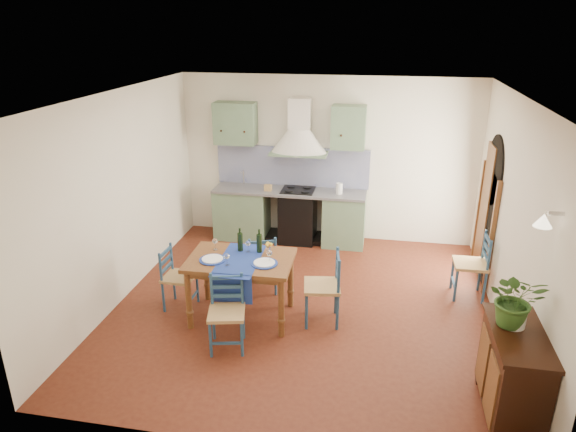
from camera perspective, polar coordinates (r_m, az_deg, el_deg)
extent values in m
plane|color=#46190F|center=(7.05, 1.75, -9.99)|extent=(5.00, 5.00, 0.00)
cube|color=silver|center=(8.82, 4.39, 6.27)|extent=(5.00, 0.04, 2.80)
cube|color=slate|center=(9.08, -5.13, 0.33)|extent=(0.90, 0.60, 0.88)
cube|color=slate|center=(8.79, 6.26, -0.43)|extent=(0.70, 0.60, 0.88)
cube|color=black|center=(8.87, 1.11, -0.08)|extent=(0.60, 0.58, 0.88)
cube|color=slate|center=(8.74, 0.16, 2.80)|extent=(2.60, 0.64, 0.04)
cube|color=silver|center=(8.93, -5.22, 3.06)|extent=(0.45, 0.40, 0.03)
cylinder|color=silver|center=(9.05, -4.95, 4.34)|extent=(0.02, 0.02, 0.26)
cube|color=black|center=(8.71, 1.13, 2.89)|extent=(0.55, 0.48, 0.02)
cube|color=black|center=(9.09, 0.21, -2.26)|extent=(2.60, 0.50, 0.08)
cube|color=navy|center=(8.90, 0.48, 5.54)|extent=(2.65, 0.05, 0.68)
cube|color=slate|center=(8.81, -5.87, 10.21)|extent=(0.70, 0.34, 0.70)
cube|color=slate|center=(8.48, 6.75, 9.76)|extent=(0.55, 0.34, 0.70)
cone|color=beige|center=(8.55, 1.23, 8.28)|extent=(0.96, 0.96, 0.40)
cube|color=beige|center=(8.55, 1.36, 11.35)|extent=(0.36, 0.30, 0.50)
cube|color=silver|center=(6.58, 23.94, -0.70)|extent=(0.04, 5.00, 2.80)
cube|color=black|center=(8.05, 21.20, -0.88)|extent=(0.03, 1.00, 1.65)
cylinder|color=black|center=(7.81, 21.99, 4.75)|extent=(0.03, 1.00, 1.00)
cube|color=brown|center=(7.56, 21.67, -2.37)|extent=(0.06, 0.06, 1.65)
cube|color=brown|center=(8.55, 20.45, 0.45)|extent=(0.06, 0.06, 1.65)
cube|color=brown|center=(8.20, 20.99, 0.69)|extent=(0.04, 0.55, 1.96)
cylinder|color=silver|center=(5.04, 27.72, 0.24)|extent=(0.15, 0.04, 0.04)
cone|color=#FFEDC6|center=(5.04, 26.51, -0.43)|extent=(0.16, 0.16, 0.12)
cube|color=silver|center=(7.23, -18.10, 1.96)|extent=(0.04, 5.00, 2.80)
cube|color=silver|center=(6.10, 2.05, 13.21)|extent=(5.00, 5.00, 0.01)
cube|color=brown|center=(6.48, -5.30, -4.95)|extent=(1.33, 0.91, 0.05)
cube|color=brown|center=(6.50, -5.28, -5.47)|extent=(1.20, 0.77, 0.08)
cylinder|color=brown|center=(6.53, -10.97, -9.18)|extent=(0.08, 0.08, 0.78)
cylinder|color=brown|center=(7.12, -9.03, -6.34)|extent=(0.08, 0.08, 0.78)
cylinder|color=brown|center=(6.25, -0.75, -10.20)|extent=(0.08, 0.08, 0.78)
cylinder|color=brown|center=(6.87, 0.29, -7.13)|extent=(0.08, 0.08, 0.78)
cube|color=navy|center=(6.42, -5.43, -4.93)|extent=(0.52, 1.00, 0.01)
cube|color=navy|center=(6.16, -6.27, -8.04)|extent=(0.49, 0.03, 0.38)
cylinder|color=navy|center=(6.45, -8.39, -4.82)|extent=(0.33, 0.33, 0.01)
cylinder|color=white|center=(6.45, -8.39, -4.74)|extent=(0.26, 0.26, 0.01)
cylinder|color=navy|center=(6.29, -2.65, -5.28)|extent=(0.33, 0.33, 0.01)
cylinder|color=white|center=(6.29, -2.65, -5.20)|extent=(0.26, 0.26, 0.01)
cylinder|color=black|center=(6.60, -5.35, -2.65)|extent=(0.07, 0.07, 0.32)
cylinder|color=black|center=(6.55, -3.21, -2.80)|extent=(0.07, 0.07, 0.32)
cylinder|color=white|center=(6.52, -2.17, -3.88)|extent=(0.05, 0.05, 0.10)
sphere|color=gold|center=(6.48, -2.18, -3.15)|extent=(0.10, 0.10, 0.10)
cylinder|color=navy|center=(6.06, -8.61, -13.46)|extent=(0.04, 0.04, 0.46)
cylinder|color=navy|center=(6.24, -8.38, -9.96)|extent=(0.04, 0.04, 0.89)
cylinder|color=navy|center=(6.03, -5.15, -13.48)|extent=(0.04, 0.04, 0.46)
cylinder|color=navy|center=(6.21, -5.06, -9.96)|extent=(0.04, 0.04, 0.89)
cube|color=tan|center=(6.06, -6.85, -10.63)|extent=(0.50, 0.50, 0.04)
cube|color=navy|center=(6.15, -6.78, -8.78)|extent=(0.37, 0.11, 0.04)
cube|color=navy|center=(6.09, -6.83, -7.81)|extent=(0.37, 0.11, 0.04)
cube|color=navy|center=(6.03, -6.88, -6.82)|extent=(0.37, 0.11, 0.04)
cube|color=navy|center=(6.07, -6.86, -13.86)|extent=(0.35, 0.11, 0.02)
cylinder|color=navy|center=(7.52, -1.78, -5.94)|extent=(0.04, 0.04, 0.45)
cylinder|color=navy|center=(7.11, -1.40, -5.66)|extent=(0.04, 0.04, 0.88)
cylinder|color=navy|center=(7.49, -4.47, -6.13)|extent=(0.04, 0.04, 0.45)
cylinder|color=navy|center=(7.07, -4.24, -5.86)|extent=(0.04, 0.04, 0.88)
cube|color=tan|center=(7.24, -2.99, -4.97)|extent=(0.53, 0.53, 0.04)
cube|color=navy|center=(7.03, -2.84, -4.69)|extent=(0.36, 0.15, 0.04)
cube|color=navy|center=(6.98, -2.85, -3.82)|extent=(0.36, 0.15, 0.04)
cube|color=navy|center=(6.93, -2.87, -2.94)|extent=(0.36, 0.15, 0.04)
cube|color=navy|center=(7.52, -3.11, -6.37)|extent=(0.34, 0.15, 0.02)
cylinder|color=navy|center=(6.89, -11.09, -9.15)|extent=(0.03, 0.03, 0.44)
cylinder|color=navy|center=(6.92, -13.83, -7.27)|extent=(0.03, 0.03, 0.85)
cylinder|color=navy|center=(7.16, -10.04, -7.84)|extent=(0.03, 0.03, 0.44)
cylinder|color=navy|center=(7.19, -12.68, -6.04)|extent=(0.03, 0.03, 0.85)
cube|color=tan|center=(6.98, -11.98, -6.64)|extent=(0.41, 0.41, 0.04)
cube|color=navy|center=(6.99, -13.34, -5.61)|extent=(0.03, 0.36, 0.04)
cube|color=navy|center=(6.94, -13.41, -4.77)|extent=(0.03, 0.36, 0.04)
cube|color=navy|center=(6.89, -13.49, -3.92)|extent=(0.03, 0.36, 0.04)
cube|color=navy|center=(7.04, -10.53, -8.82)|extent=(0.04, 0.34, 0.02)
cylinder|color=navy|center=(6.79, 2.07, -8.91)|extent=(0.04, 0.04, 0.49)
cylinder|color=navy|center=(6.69, 5.40, -7.20)|extent=(0.04, 0.04, 0.96)
cylinder|color=navy|center=(6.46, 2.06, -10.60)|extent=(0.04, 0.04, 0.49)
cylinder|color=navy|center=(6.36, 5.58, -8.83)|extent=(0.04, 0.04, 0.96)
cube|color=tan|center=(6.50, 3.80, -7.78)|extent=(0.51, 0.51, 0.04)
cube|color=navy|center=(6.45, 5.54, -6.75)|extent=(0.09, 0.40, 0.05)
cube|color=navy|center=(6.39, 5.58, -5.74)|extent=(0.09, 0.40, 0.05)
cube|color=navy|center=(6.34, 5.62, -4.71)|extent=(0.09, 0.40, 0.05)
cube|color=navy|center=(6.66, 2.06, -10.13)|extent=(0.09, 0.38, 0.03)
cylinder|color=navy|center=(7.74, 17.79, -6.08)|extent=(0.04, 0.04, 0.48)
cylinder|color=navy|center=(7.71, 20.72, -4.68)|extent=(0.04, 0.04, 0.93)
cylinder|color=navy|center=(7.41, 18.14, -7.38)|extent=(0.04, 0.04, 0.48)
cylinder|color=navy|center=(7.38, 21.22, -5.92)|extent=(0.04, 0.04, 0.93)
cube|color=tan|center=(7.50, 19.59, -5.05)|extent=(0.44, 0.44, 0.04)
cube|color=navy|center=(7.48, 21.12, -4.21)|extent=(0.03, 0.39, 0.05)
cube|color=navy|center=(7.43, 21.24, -3.34)|extent=(0.03, 0.39, 0.05)
cube|color=navy|center=(7.39, 21.37, -2.46)|extent=(0.03, 0.39, 0.05)
cube|color=navy|center=(7.60, 17.92, -7.06)|extent=(0.04, 0.37, 0.03)
cube|color=black|center=(5.52, 23.70, -15.69)|extent=(0.45, 1.00, 0.82)
cube|color=black|center=(5.29, 24.38, -11.96)|extent=(0.50, 1.05, 0.04)
cube|color=brown|center=(5.31, 21.64, -17.49)|extent=(0.02, 0.38, 0.63)
cube|color=brown|center=(5.68, 20.83, -14.65)|extent=(0.02, 0.38, 0.63)
cube|color=black|center=(6.09, 20.53, -16.68)|extent=(0.08, 0.08, 0.08)
cube|color=black|center=(6.17, 23.86, -16.68)|extent=(0.08, 0.08, 0.08)
imported|color=#2F571F|center=(5.25, 24.00, -8.46)|extent=(0.52, 0.46, 0.55)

